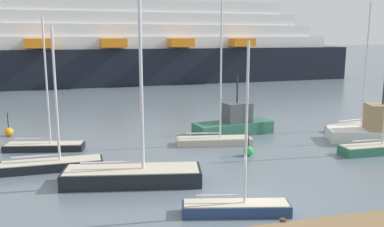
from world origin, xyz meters
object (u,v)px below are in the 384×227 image
cruise_ship (40,47)px  fishing_boat_2 (234,123)px  sailboat_3 (377,147)px  channel_buoy_1 (9,132)px  sailboat_2 (357,125)px  sailboat_0 (132,174)px  channel_buoy_0 (248,151)px  fishing_boat_1 (377,129)px  sailboat_1 (52,163)px  channel_buoy_2 (232,115)px  sailboat_5 (214,138)px  sailboat_6 (45,144)px  sailboat_4 (236,206)px

cruise_ship → fishing_boat_2: bearing=-68.7°
fishing_boat_2 → sailboat_3: bearing=-56.2°
channel_buoy_1 → sailboat_2: bearing=-10.5°
sailboat_0 → sailboat_3: (15.28, 1.45, -0.10)m
sailboat_2 → cruise_ship: bearing=115.2°
sailboat_3 → channel_buoy_0: bearing=169.3°
channel_buoy_0 → channel_buoy_1: (-15.03, 9.06, 0.02)m
fishing_boat_2 → sailboat_2: bearing=-17.2°
sailboat_3 → fishing_boat_1: 3.30m
sailboat_1 → fishing_boat_1: size_ratio=1.15×
sailboat_2 → channel_buoy_2: size_ratio=7.30×
fishing_boat_1 → channel_buoy_2: bearing=144.5°
channel_buoy_0 → cruise_ship: bearing=110.3°
sailboat_1 → sailboat_5: sailboat_5 is taller
sailboat_6 → channel_buoy_2: 16.51m
sailboat_2 → cruise_ship: size_ratio=0.10×
sailboat_3 → channel_buoy_2: (-4.90, 12.59, -0.08)m
sailboat_3 → sailboat_5: sailboat_5 is taller
fishing_boat_2 → sailboat_4: bearing=-119.5°
sailboat_0 → sailboat_5: size_ratio=1.00×
fishing_boat_1 → channel_buoy_0: (-9.95, -0.97, -0.55)m
sailboat_3 → cruise_ship: bearing=118.7°
sailboat_2 → sailboat_5: bearing=176.3°
sailboat_2 → sailboat_5: 12.10m
sailboat_6 → channel_buoy_2: (15.16, 6.52, -0.07)m
channel_buoy_2 → cruise_ship: size_ratio=0.01×
sailboat_1 → channel_buoy_0: bearing=-1.9°
channel_buoy_1 → channel_buoy_2: size_ratio=1.31×
sailboat_2 → sailboat_1: bearing=-179.1°
sailboat_1 → fishing_boat_2: sailboat_1 is taller
sailboat_6 → cruise_ship: bearing=106.8°
sailboat_5 → channel_buoy_1: sailboat_5 is taller
sailboat_0 → cruise_ship: 47.01m
sailboat_3 → sailboat_4: 13.06m
sailboat_4 → channel_buoy_1: bearing=137.5°
sailboat_6 → sailboat_5: bearing=3.8°
sailboat_3 → cruise_ship: size_ratio=0.08×
sailboat_1 → channel_buoy_2: size_ratio=5.80×
sailboat_1 → cruise_ship: size_ratio=0.08×
fishing_boat_2 → channel_buoy_0: 5.76m
sailboat_2 → fishing_boat_1: bearing=-114.3°
sailboat_6 → sailboat_2: bearing=10.7°
sailboat_1 → sailboat_2: bearing=9.7°
sailboat_6 → fishing_boat_2: sailboat_6 is taller
fishing_boat_2 → channel_buoy_0: size_ratio=4.37×
fishing_boat_1 → channel_buoy_0: fishing_boat_1 is taller
fishing_boat_2 → channel_buoy_2: bearing=61.7°
sailboat_2 → channel_buoy_0: 11.65m
sailboat_4 → channel_buoy_1: size_ratio=4.05×
sailboat_2 → channel_buoy_2: bearing=129.9°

